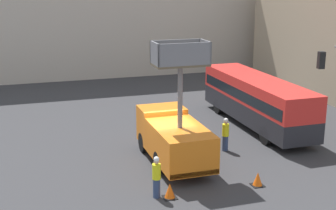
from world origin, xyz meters
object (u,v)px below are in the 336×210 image
(city_bus, at_px, (256,98))
(road_worker_directing, at_px, (225,134))
(traffic_cone_near_truck, at_px, (170,191))
(utility_truck, at_px, (174,135))
(road_worker_near_truck, at_px, (157,177))
(traffic_cone_mid_road, at_px, (258,179))

(city_bus, xyz_separation_m, road_worker_directing, (-3.80, -3.63, -0.92))
(city_bus, relative_size, traffic_cone_near_truck, 16.18)
(road_worker_directing, height_order, traffic_cone_near_truck, road_worker_directing)
(utility_truck, relative_size, road_worker_near_truck, 3.39)
(utility_truck, bearing_deg, traffic_cone_near_truck, -110.67)
(road_worker_near_truck, xyz_separation_m, road_worker_directing, (5.30, 4.42, -0.01))
(road_worker_near_truck, bearing_deg, utility_truck, 66.89)
(utility_truck, height_order, road_worker_near_truck, utility_truck)
(road_worker_near_truck, relative_size, traffic_cone_near_truck, 2.81)
(road_worker_directing, distance_m, traffic_cone_mid_road, 4.75)
(utility_truck, distance_m, road_worker_near_truck, 4.11)
(utility_truck, distance_m, traffic_cone_near_truck, 4.23)
(city_bus, distance_m, traffic_cone_mid_road, 9.48)
(road_worker_directing, bearing_deg, city_bus, -90.03)
(road_worker_directing, bearing_deg, road_worker_near_truck, 86.10)
(traffic_cone_mid_road, bearing_deg, city_bus, 62.78)
(road_worker_directing, height_order, traffic_cone_mid_road, road_worker_directing)
(city_bus, bearing_deg, road_worker_directing, 121.22)
(utility_truck, distance_m, road_worker_directing, 3.49)
(traffic_cone_near_truck, bearing_deg, traffic_cone_mid_road, -0.54)
(road_worker_near_truck, bearing_deg, traffic_cone_near_truck, -17.39)
(utility_truck, height_order, traffic_cone_mid_road, utility_truck)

